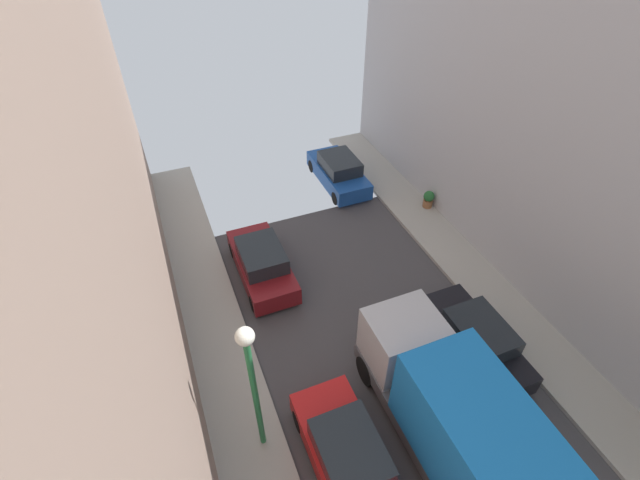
{
  "coord_description": "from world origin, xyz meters",
  "views": [
    {
      "loc": [
        -5.33,
        0.45,
        12.74
      ],
      "look_at": [
        -0.01,
        13.52,
        0.5
      ],
      "focal_mm": 25.21,
      "sensor_mm": 36.0,
      "label": 1
    }
  ],
  "objects_px": {
    "parked_car_left_3": "(348,457)",
    "delivery_truck": "(454,417)",
    "parked_car_right_1": "(475,340)",
    "parked_car_right_2": "(339,172)",
    "parked_car_left_4": "(262,263)",
    "potted_plant_1": "(428,199)",
    "lamp_post": "(252,375)"
  },
  "relations": [
    {
      "from": "parked_car_left_3",
      "to": "delivery_truck",
      "type": "distance_m",
      "value": 2.95
    },
    {
      "from": "parked_car_right_1",
      "to": "parked_car_right_2",
      "type": "height_order",
      "value": "same"
    },
    {
      "from": "parked_car_left_3",
      "to": "parked_car_left_4",
      "type": "xyz_separation_m",
      "value": [
        0.0,
        7.91,
        0.0
      ]
    },
    {
      "from": "parked_car_right_2",
      "to": "potted_plant_1",
      "type": "bearing_deg",
      "value": -49.27
    },
    {
      "from": "potted_plant_1",
      "to": "parked_car_right_2",
      "type": "bearing_deg",
      "value": 130.73
    },
    {
      "from": "parked_car_left_3",
      "to": "parked_car_right_1",
      "type": "height_order",
      "value": "same"
    },
    {
      "from": "parked_car_left_3",
      "to": "parked_car_left_4",
      "type": "distance_m",
      "value": 7.91
    },
    {
      "from": "parked_car_right_1",
      "to": "potted_plant_1",
      "type": "bearing_deg",
      "value": 67.99
    },
    {
      "from": "potted_plant_1",
      "to": "parked_car_left_4",
      "type": "bearing_deg",
      "value": -170.76
    },
    {
      "from": "parked_car_left_4",
      "to": "parked_car_right_1",
      "type": "bearing_deg",
      "value": -48.37
    },
    {
      "from": "parked_car_left_3",
      "to": "parked_car_left_4",
      "type": "relative_size",
      "value": 1.0
    },
    {
      "from": "parked_car_left_3",
      "to": "potted_plant_1",
      "type": "height_order",
      "value": "parked_car_left_3"
    },
    {
      "from": "delivery_truck",
      "to": "potted_plant_1",
      "type": "distance_m",
      "value": 11.4
    },
    {
      "from": "lamp_post",
      "to": "parked_car_left_3",
      "type": "bearing_deg",
      "value": -38.57
    },
    {
      "from": "parked_car_left_4",
      "to": "delivery_truck",
      "type": "xyz_separation_m",
      "value": [
        2.7,
        -8.43,
        1.07
      ]
    },
    {
      "from": "parked_car_left_4",
      "to": "potted_plant_1",
      "type": "distance_m",
      "value": 8.52
    },
    {
      "from": "parked_car_right_2",
      "to": "delivery_truck",
      "type": "distance_m",
      "value": 13.6
    },
    {
      "from": "parked_car_left_3",
      "to": "delivery_truck",
      "type": "height_order",
      "value": "delivery_truck"
    },
    {
      "from": "parked_car_right_2",
      "to": "lamp_post",
      "type": "distance_m",
      "value": 13.7
    },
    {
      "from": "parked_car_right_1",
      "to": "delivery_truck",
      "type": "distance_m",
      "value": 3.74
    },
    {
      "from": "potted_plant_1",
      "to": "lamp_post",
      "type": "bearing_deg",
      "value": -143.02
    },
    {
      "from": "parked_car_right_1",
      "to": "potted_plant_1",
      "type": "height_order",
      "value": "parked_car_right_1"
    },
    {
      "from": "parked_car_left_3",
      "to": "lamp_post",
      "type": "relative_size",
      "value": 0.84
    },
    {
      "from": "parked_car_left_4",
      "to": "delivery_truck",
      "type": "bearing_deg",
      "value": -72.23
    },
    {
      "from": "delivery_truck",
      "to": "parked_car_right_1",
      "type": "bearing_deg",
      "value": 41.04
    },
    {
      "from": "lamp_post",
      "to": "potted_plant_1",
      "type": "bearing_deg",
      "value": 36.98
    },
    {
      "from": "parked_car_left_3",
      "to": "lamp_post",
      "type": "height_order",
      "value": "lamp_post"
    },
    {
      "from": "parked_car_right_1",
      "to": "lamp_post",
      "type": "bearing_deg",
      "value": -177.5
    },
    {
      "from": "delivery_truck",
      "to": "lamp_post",
      "type": "relative_size",
      "value": 1.32
    },
    {
      "from": "parked_car_left_4",
      "to": "parked_car_right_1",
      "type": "distance_m",
      "value": 8.13
    },
    {
      "from": "parked_car_right_1",
      "to": "delivery_truck",
      "type": "bearing_deg",
      "value": -138.96
    },
    {
      "from": "potted_plant_1",
      "to": "lamp_post",
      "type": "height_order",
      "value": "lamp_post"
    }
  ]
}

